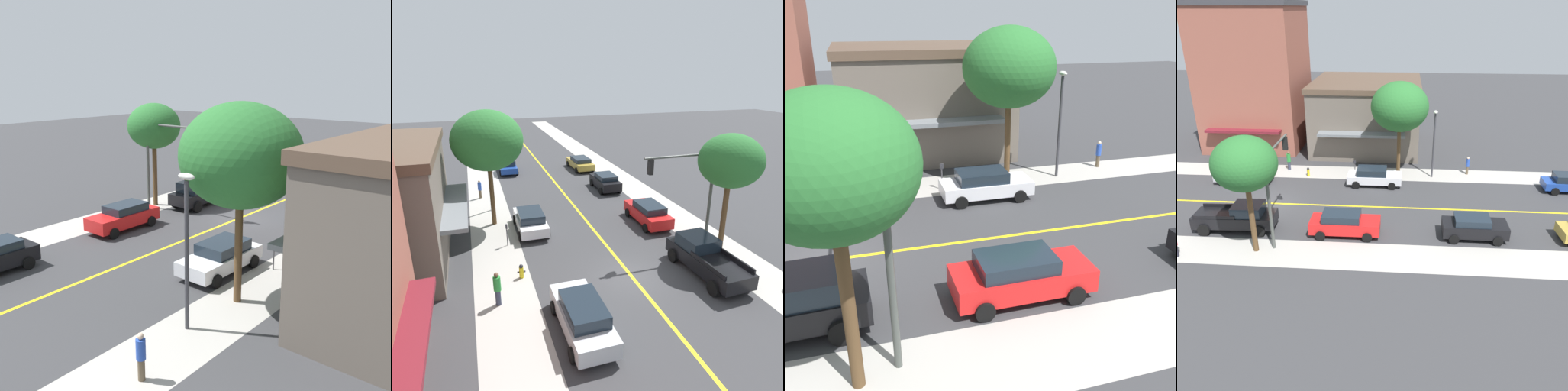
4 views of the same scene
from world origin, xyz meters
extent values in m
plane|color=#38383A|center=(0.00, 0.00, 0.00)|extent=(140.00, 140.00, 0.00)
cube|color=#ADA8A0|center=(-6.81, 0.00, 0.00)|extent=(3.04, 126.00, 0.01)
cube|color=#ADA8A0|center=(6.81, 0.00, 0.00)|extent=(3.04, 126.00, 0.01)
cube|color=yellow|center=(0.00, 0.00, 0.00)|extent=(0.20, 126.00, 0.00)
cube|color=maroon|center=(-10.11, -5.58, 2.75)|extent=(0.97, 7.41, 0.24)
cube|color=slate|center=(-8.96, 6.19, 3.00)|extent=(1.36, 8.15, 0.24)
cylinder|color=brown|center=(-6.61, 9.71, 2.18)|extent=(0.32, 0.32, 4.35)
ellipsoid|color=#286B2D|center=(-6.61, 9.71, 6.19)|extent=(4.90, 4.90, 4.16)
cylinder|color=brown|center=(6.63, 1.15, 2.17)|extent=(0.33, 0.33, 4.34)
ellipsoid|color=#286B2D|center=(6.63, 1.15, 5.75)|extent=(3.76, 3.76, 3.19)
cylinder|color=yellow|center=(-5.78, 1.70, 0.31)|extent=(0.24, 0.24, 0.62)
sphere|color=#232328|center=(-5.78, 1.70, 0.69)|extent=(0.22, 0.22, 0.22)
cylinder|color=#232328|center=(-5.95, 1.70, 0.34)|extent=(0.10, 0.10, 0.10)
cylinder|color=#232328|center=(-5.61, 1.70, 0.34)|extent=(0.10, 0.10, 0.10)
cylinder|color=#4C4C51|center=(-6.08, 5.87, 0.60)|extent=(0.07, 0.07, 1.20)
cube|color=#2D2D33|center=(-6.08, 5.87, 1.33)|extent=(0.12, 0.18, 0.26)
cylinder|color=#474C47|center=(6.26, 2.18, 3.21)|extent=(0.20, 0.20, 6.41)
cylinder|color=#474C47|center=(3.92, 2.18, 6.00)|extent=(4.69, 0.14, 0.14)
cube|color=black|center=(1.97, 2.18, 5.50)|extent=(0.26, 0.32, 0.90)
sphere|color=red|center=(1.97, 2.18, 5.80)|extent=(0.20, 0.20, 0.20)
sphere|color=yellow|center=(1.97, 2.18, 5.50)|extent=(0.20, 0.20, 0.20)
sphere|color=green|center=(1.97, 2.18, 5.20)|extent=(0.20, 0.20, 0.20)
cylinder|color=#38383D|center=(-6.42, 12.72, 2.84)|extent=(0.16, 0.16, 5.68)
ellipsoid|color=silver|center=(-6.42, 12.72, 5.83)|extent=(0.70, 0.36, 0.24)
cube|color=red|center=(4.21, 6.43, 0.70)|extent=(1.80, 4.61, 0.76)
cube|color=#19232D|center=(4.21, 6.20, 1.33)|extent=(1.58, 2.49, 0.49)
cylinder|color=black|center=(3.31, 7.95, 0.32)|extent=(0.22, 0.64, 0.64)
cylinder|color=black|center=(5.10, 7.95, 0.32)|extent=(0.22, 0.64, 0.64)
cylinder|color=black|center=(3.32, 4.91, 0.32)|extent=(0.22, 0.64, 0.64)
cylinder|color=black|center=(5.11, 4.91, 0.32)|extent=(0.22, 0.64, 0.64)
cube|color=black|center=(4.03, 14.89, 0.71)|extent=(1.80, 4.18, 0.77)
cube|color=#19232D|center=(4.03, 14.68, 1.31)|extent=(1.57, 2.26, 0.43)
cylinder|color=black|center=(3.15, 16.27, 0.32)|extent=(0.22, 0.64, 0.64)
cylinder|color=black|center=(4.93, 16.26, 0.32)|extent=(0.22, 0.64, 0.64)
cylinder|color=black|center=(3.14, 13.52, 0.32)|extent=(0.22, 0.64, 0.64)
cylinder|color=black|center=(4.91, 13.51, 0.32)|extent=(0.22, 0.64, 0.64)
cube|color=#B29338|center=(3.91, 22.68, 0.64)|extent=(2.08, 4.78, 0.64)
cube|color=#19232D|center=(3.92, 22.44, 1.18)|extent=(1.76, 2.61, 0.43)
cylinder|color=black|center=(2.91, 24.19, 0.32)|extent=(0.25, 0.65, 0.64)
cylinder|color=black|center=(4.78, 24.27, 0.32)|extent=(0.25, 0.65, 0.64)
cylinder|color=black|center=(3.04, 21.08, 0.32)|extent=(0.25, 0.65, 0.64)
cylinder|color=black|center=(4.91, 21.17, 0.32)|extent=(0.25, 0.65, 0.64)
cube|color=#1E429E|center=(-4.08, 23.94, 0.62)|extent=(1.81, 4.65, 0.61)
cube|color=#19232D|center=(-4.09, 23.71, 1.21)|extent=(1.57, 2.52, 0.57)
cylinder|color=black|center=(-4.94, 25.48, 0.32)|extent=(0.23, 0.64, 0.64)
cylinder|color=black|center=(-3.19, 25.46, 0.32)|extent=(0.23, 0.64, 0.64)
cylinder|color=black|center=(-4.98, 22.43, 0.32)|extent=(0.23, 0.64, 0.64)
cylinder|color=black|center=(-3.23, 22.41, 0.32)|extent=(0.23, 0.64, 0.64)
cube|color=#B7BABF|center=(-3.90, -3.47, 0.69)|extent=(1.81, 4.77, 0.74)
cube|color=#19232D|center=(-3.90, -3.71, 1.34)|extent=(1.59, 2.58, 0.56)
cylinder|color=black|center=(-4.81, -1.91, 0.32)|extent=(0.22, 0.64, 0.64)
cylinder|color=black|center=(-3.02, -1.90, 0.32)|extent=(0.22, 0.64, 0.64)
cylinder|color=black|center=(-4.79, -5.05, 0.32)|extent=(0.22, 0.64, 0.64)
cylinder|color=black|center=(-3.00, -5.04, 0.32)|extent=(0.22, 0.64, 0.64)
cube|color=silver|center=(-4.25, 7.77, 0.65)|extent=(1.90, 4.57, 0.66)
cube|color=#19232D|center=(-4.25, 7.54, 1.24)|extent=(1.66, 2.47, 0.53)
cylinder|color=black|center=(-5.17, 9.28, 0.32)|extent=(0.23, 0.64, 0.64)
cylinder|color=black|center=(-3.31, 9.27, 0.32)|extent=(0.23, 0.64, 0.64)
cylinder|color=black|center=(-5.20, 6.28, 0.32)|extent=(0.23, 0.64, 0.64)
cylinder|color=black|center=(-3.33, 6.26, 0.32)|extent=(0.23, 0.64, 0.64)
cube|color=black|center=(4.06, -1.08, 0.79)|extent=(2.14, 5.49, 0.79)
cube|color=#19232D|center=(4.03, -0.11, 1.53)|extent=(1.85, 2.02, 0.69)
cube|color=black|center=(3.22, -2.20, 1.31)|extent=(0.21, 2.82, 0.24)
cube|color=black|center=(4.99, -2.13, 1.31)|extent=(0.21, 2.82, 0.24)
cylinder|color=black|center=(3.03, 0.72, 0.40)|extent=(0.31, 0.81, 0.80)
cylinder|color=black|center=(4.96, 0.80, 0.40)|extent=(0.31, 0.81, 0.80)
cylinder|color=black|center=(3.17, -2.96, 0.40)|extent=(0.31, 0.81, 0.80)
cylinder|color=black|center=(5.10, -2.88, 0.40)|extent=(0.31, 0.81, 0.80)
cylinder|color=#33384C|center=(-7.20, -0.40, 0.40)|extent=(0.27, 0.27, 0.80)
cylinder|color=#288C38|center=(-7.20, -0.40, 1.17)|extent=(0.35, 0.35, 0.73)
sphere|color=brown|center=(-7.20, -0.40, 1.64)|extent=(0.23, 0.23, 0.23)
cylinder|color=brown|center=(-7.33, 15.93, 0.37)|extent=(0.23, 0.23, 0.74)
cylinder|color=#284CB2|center=(-7.33, 15.93, 1.08)|extent=(0.31, 0.31, 0.68)
sphere|color=beige|center=(-7.33, 15.93, 1.53)|extent=(0.21, 0.21, 0.21)
camera|label=1|loc=(-16.69, 24.53, 9.20)|focal=42.77mm
camera|label=2|loc=(-7.75, -16.09, 10.84)|focal=33.71mm
camera|label=3|loc=(15.56, 1.74, 8.49)|focal=40.25mm
camera|label=4|loc=(27.75, 10.05, 13.80)|focal=37.60mm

